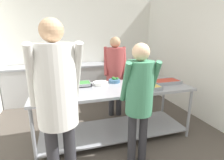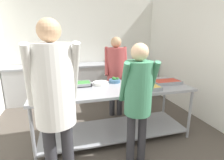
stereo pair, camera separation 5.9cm
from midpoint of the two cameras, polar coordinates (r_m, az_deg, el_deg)
wall_rear at (r=5.02m, az=-9.68°, el=10.39°), size 4.11×0.06×2.65m
wall_right at (r=4.03m, az=24.94°, el=8.27°), size 0.06×4.07×2.65m
back_counter at (r=4.80m, az=-8.64°, el=-0.23°), size 3.95×0.65×0.92m
serving_counter at (r=2.87m, az=-0.00°, el=-7.81°), size 2.46×0.85×0.86m
sauce_pan at (r=2.62m, az=-20.96°, el=-3.37°), size 0.37×0.23×0.10m
serving_tray_greens at (r=2.91m, az=-11.95°, el=-1.45°), size 0.44×0.26×0.05m
plate_stack at (r=2.94m, az=-4.33°, el=-1.08°), size 0.26×0.26×0.05m
broccoli_bowl at (r=3.06m, az=0.24°, el=-0.14°), size 0.20×0.20×0.10m
serving_tray_roast at (r=2.74m, az=10.39°, el=-2.42°), size 0.42×0.30×0.05m
serving_tray_vegetables at (r=3.15m, az=16.55°, el=-0.54°), size 0.48×0.28×0.05m
guest_serving_left at (r=2.17m, az=8.12°, el=-4.23°), size 0.45×0.34×1.59m
guest_serving_right at (r=1.73m, az=-18.52°, el=-4.78°), size 0.52×0.41×1.82m
cook_behind_counter at (r=3.53m, az=0.55°, el=3.71°), size 0.51×0.40×1.64m
water_bottle at (r=4.70m, az=-23.96°, el=5.33°), size 0.08×0.08×0.23m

